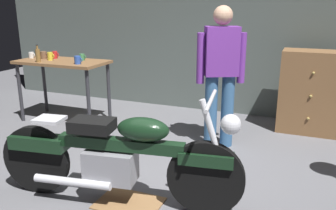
# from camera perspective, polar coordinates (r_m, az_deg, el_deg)

# --- Properties ---
(ground_plane) EXTENTS (12.00, 12.00, 0.00)m
(ground_plane) POSITION_cam_1_polar(r_m,az_deg,el_deg) (3.40, -3.84, -13.79)
(ground_plane) COLOR slate
(back_wall) EXTENTS (8.00, 0.12, 3.10)m
(back_wall) POSITION_cam_1_polar(r_m,az_deg,el_deg) (5.59, 8.81, 14.53)
(back_wall) COLOR #56605B
(back_wall) RESTS_ON ground_plane
(workbench) EXTENTS (1.30, 0.64, 0.90)m
(workbench) POSITION_cam_1_polar(r_m,az_deg,el_deg) (5.32, -16.64, 5.69)
(workbench) COLOR brown
(workbench) RESTS_ON ground_plane
(motorcycle) EXTENTS (2.17, 0.70, 1.00)m
(motorcycle) POSITION_cam_1_polar(r_m,az_deg,el_deg) (3.07, -8.18, -7.98)
(motorcycle) COLOR black
(motorcycle) RESTS_ON ground_plane
(person_standing) EXTENTS (0.52, 0.36, 1.67)m
(person_standing) POSITION_cam_1_polar(r_m,az_deg,el_deg) (4.17, 8.50, 5.38)
(person_standing) COLOR #386290
(person_standing) RESTS_ON ground_plane
(wooden_dresser) EXTENTS (0.80, 0.47, 1.10)m
(wooden_dresser) POSITION_cam_1_polar(r_m,az_deg,el_deg) (5.07, 22.08, 1.93)
(wooden_dresser) COLOR brown
(wooden_dresser) RESTS_ON ground_plane
(drip_tray) EXTENTS (0.56, 0.40, 0.01)m
(drip_tray) POSITION_cam_1_polar(r_m,az_deg,el_deg) (3.23, -6.31, -15.46)
(drip_tray) COLOR olive
(drip_tray) RESTS_ON ground_plane
(mug_white_ceramic) EXTENTS (0.11, 0.07, 0.09)m
(mug_white_ceramic) POSITION_cam_1_polar(r_m,az_deg,el_deg) (5.68, -21.17, 7.52)
(mug_white_ceramic) COLOR white
(mug_white_ceramic) RESTS_ON workbench
(mug_yellow_tall) EXTENTS (0.11, 0.08, 0.11)m
(mug_yellow_tall) POSITION_cam_1_polar(r_m,az_deg,el_deg) (5.38, -18.47, 7.49)
(mug_yellow_tall) COLOR yellow
(mug_yellow_tall) RESTS_ON workbench
(mug_green_speckled) EXTENTS (0.11, 0.08, 0.09)m
(mug_green_speckled) POSITION_cam_1_polar(r_m,az_deg,el_deg) (5.23, -13.70, 7.51)
(mug_green_speckled) COLOR #3D7F4C
(mug_green_speckled) RESTS_ON workbench
(mug_brown_stoneware) EXTENTS (0.13, 0.09, 0.11)m
(mug_brown_stoneware) POSITION_cam_1_polar(r_m,az_deg,el_deg) (5.54, -19.41, 7.60)
(mug_brown_stoneware) COLOR brown
(mug_brown_stoneware) RESTS_ON workbench
(mug_red_diner) EXTENTS (0.11, 0.07, 0.11)m
(mug_red_diner) POSITION_cam_1_polar(r_m,az_deg,el_deg) (5.52, -17.77, 7.72)
(mug_red_diner) COLOR red
(mug_red_diner) RESTS_ON workbench
(mug_blue_enamel) EXTENTS (0.12, 0.09, 0.11)m
(mug_blue_enamel) POSITION_cam_1_polar(r_m,az_deg,el_deg) (4.93, -14.37, 7.05)
(mug_blue_enamel) COLOR #2D51AD
(mug_blue_enamel) RESTS_ON workbench
(bottle) EXTENTS (0.06, 0.06, 0.24)m
(bottle) POSITION_cam_1_polar(r_m,az_deg,el_deg) (5.25, -20.26, 7.57)
(bottle) COLOR olive
(bottle) RESTS_ON workbench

